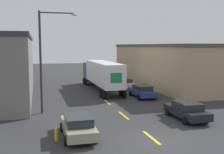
% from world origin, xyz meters
% --- Properties ---
extents(ground_plane, '(160.00, 160.00, 0.00)m').
position_xyz_m(ground_plane, '(0.00, 0.00, 0.00)').
color(ground_plane, '#333335').
extents(road_centerline, '(0.20, 14.85, 0.01)m').
position_xyz_m(road_centerline, '(0.00, 6.82, 0.00)').
color(road_centerline, yellow).
rests_on(road_centerline, ground_plane).
extents(warehouse_right, '(11.69, 25.89, 6.17)m').
position_xyz_m(warehouse_right, '(13.46, 23.27, 3.09)').
color(warehouse_right, tan).
rests_on(warehouse_right, ground_plane).
extents(semi_truck, '(2.73, 15.14, 3.85)m').
position_xyz_m(semi_truck, '(1.19, 20.92, 2.31)').
color(semi_truck, navy).
rests_on(semi_truck, ground_plane).
extents(parked_car_right_mid, '(2.10, 4.69, 1.43)m').
position_xyz_m(parked_car_right_mid, '(4.58, 14.32, 0.74)').
color(parked_car_right_mid, navy).
rests_on(parked_car_right_mid, ground_plane).
extents(parked_car_right_far, '(2.10, 4.69, 1.43)m').
position_xyz_m(parked_car_right_far, '(4.58, 21.40, 0.74)').
color(parked_car_right_far, silver).
rests_on(parked_car_right_far, ground_plane).
extents(parked_car_left_near, '(2.10, 4.69, 1.43)m').
position_xyz_m(parked_car_left_near, '(-4.58, 2.20, 0.74)').
color(parked_car_left_near, tan).
rests_on(parked_car_left_near, ground_plane).
extents(parked_car_right_near, '(2.10, 4.69, 1.43)m').
position_xyz_m(parked_car_right_near, '(4.58, 4.35, 0.74)').
color(parked_car_right_near, black).
rests_on(parked_car_right_near, ground_plane).
extents(street_lamp, '(3.36, 0.32, 8.93)m').
position_xyz_m(street_lamp, '(-6.36, 9.42, 5.21)').
color(street_lamp, '#2D2D30').
rests_on(street_lamp, ground_plane).
extents(fire_hydrant, '(0.22, 0.22, 0.87)m').
position_xyz_m(fire_hydrant, '(-6.03, 1.72, 0.43)').
color(fire_hydrant, gold).
rests_on(fire_hydrant, ground_plane).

